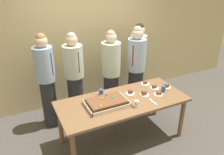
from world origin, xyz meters
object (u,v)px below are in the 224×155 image
at_px(plated_slice_center_front, 154,87).
at_px(cake_server_utensil, 153,102).
at_px(plated_slice_far_left, 159,94).
at_px(person_far_right_suit, 46,80).
at_px(drink_cup_middle, 101,92).
at_px(person_left_edge_reaching, 138,61).
at_px(plated_slice_center_back, 166,86).
at_px(party_table, 123,105).
at_px(plated_slice_near_left, 145,83).
at_px(plated_slice_near_right, 144,94).
at_px(sheet_cake, 107,103).
at_px(person_green_shirt_behind, 111,73).
at_px(person_serving_front, 75,77).
at_px(person_striped_tie_right, 136,68).
at_px(drink_cup_nearest, 136,104).
at_px(drink_cup_far_end, 163,89).
at_px(plated_slice_far_right, 130,93).

bearing_deg(plated_slice_center_front, cake_server_utensil, -128.22).
relative_size(plated_slice_far_left, person_far_right_suit, 0.09).
xyz_separation_m(drink_cup_middle, cake_server_utensil, (0.62, -0.55, -0.05)).
bearing_deg(person_left_edge_reaching, plated_slice_center_back, 43.90).
bearing_deg(person_left_edge_reaching, party_table, 6.95).
height_order(plated_slice_near_left, plated_slice_near_right, plated_slice_near_right).
distance_m(party_table, sheet_cake, 0.31).
bearing_deg(plated_slice_far_left, person_green_shirt_behind, 113.68).
distance_m(person_serving_front, person_striped_tie_right, 1.18).
bearing_deg(drink_cup_middle, drink_cup_nearest, -59.20).
distance_m(plated_slice_center_back, person_left_edge_reaching, 1.06).
distance_m(drink_cup_far_end, cake_server_utensil, 0.42).
xyz_separation_m(plated_slice_center_front, person_striped_tie_right, (0.01, 0.63, 0.11)).
distance_m(plated_slice_near_left, plated_slice_far_left, 0.41).
relative_size(cake_server_utensil, person_striped_tie_right, 0.12).
height_order(plated_slice_far_right, drink_cup_nearest, drink_cup_nearest).
relative_size(plated_slice_near_left, cake_server_utensil, 0.75).
distance_m(plated_slice_near_right, plated_slice_center_back, 0.49).
bearing_deg(plated_slice_near_right, person_left_edge_reaching, 63.11).
height_order(plated_slice_near_right, drink_cup_nearest, drink_cup_nearest).
relative_size(plated_slice_center_back, drink_cup_nearest, 1.50).
bearing_deg(party_table, sheet_cake, -176.07).
bearing_deg(drink_cup_nearest, sheet_cake, 148.48).
distance_m(drink_cup_nearest, person_green_shirt_behind, 1.08).
relative_size(plated_slice_far_right, plated_slice_center_back, 1.00).
relative_size(person_far_right_suit, person_left_edge_reaching, 1.03).
relative_size(plated_slice_near_left, person_serving_front, 0.09).
bearing_deg(person_serving_front, sheet_cake, -0.00).
xyz_separation_m(plated_slice_center_back, drink_cup_middle, (-1.11, 0.26, 0.03)).
distance_m(drink_cup_far_end, person_left_edge_reaching, 1.16).
xyz_separation_m(party_table, person_striped_tie_right, (0.68, 0.74, 0.21)).
height_order(plated_slice_near_right, plated_slice_far_left, plated_slice_near_right).
bearing_deg(person_striped_tie_right, plated_slice_center_back, 67.60).
bearing_deg(plated_slice_far_left, person_far_right_suit, 146.33).
relative_size(party_table, plated_slice_center_front, 13.46).
bearing_deg(sheet_cake, person_left_edge_reaching, 42.17).
xyz_separation_m(plated_slice_far_left, person_left_edge_reaching, (0.35, 1.20, 0.09)).
bearing_deg(cake_server_utensil, plated_slice_far_left, 34.87).
bearing_deg(drink_cup_middle, sheet_cake, -98.57).
height_order(plated_slice_far_right, drink_cup_middle, drink_cup_middle).
xyz_separation_m(party_table, person_serving_front, (-0.49, 0.90, 0.20)).
xyz_separation_m(plated_slice_near_left, drink_cup_middle, (-0.85, -0.01, 0.03)).
height_order(plated_slice_far_left, person_left_edge_reaching, person_left_edge_reaching).
bearing_deg(person_striped_tie_right, sheet_cake, -0.00).
relative_size(cake_server_utensil, person_far_right_suit, 0.12).
bearing_deg(person_green_shirt_behind, plated_slice_near_right, 42.50).
bearing_deg(party_table, person_far_right_suit, 135.76).
bearing_deg(sheet_cake, person_far_right_suit, 125.45).
height_order(sheet_cake, plated_slice_far_left, sheet_cake).
bearing_deg(person_far_right_suit, plated_slice_far_left, 20.88).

